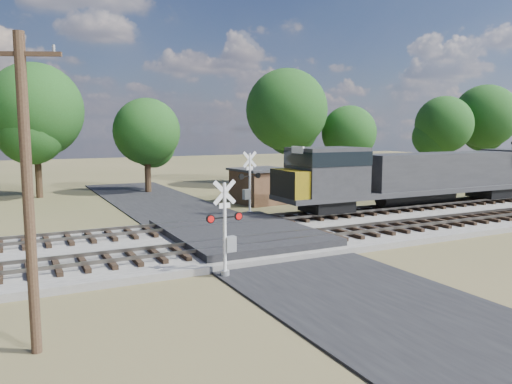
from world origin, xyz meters
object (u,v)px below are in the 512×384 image
utility_pole (28,188)px  crossing_signal_far (249,189)px  crossing_signal_near (227,237)px  equipment_shed (261,185)px

utility_pole → crossing_signal_far: bearing=73.0°
crossing_signal_near → utility_pole: utility_pole is taller
crossing_signal_far → utility_pole: bearing=39.5°
utility_pole → equipment_shed: size_ratio=1.82×
crossing_signal_far → equipment_shed: (3.40, 4.84, -0.41)m
crossing_signal_far → utility_pole: (-13.78, -15.85, 2.48)m
crossing_signal_far → utility_pole: size_ratio=0.53×
crossing_signal_far → equipment_shed: 5.93m
crossing_signal_near → equipment_shed: (10.18, 16.84, -0.21)m
utility_pole → equipment_shed: utility_pole is taller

